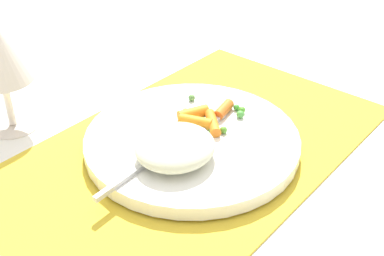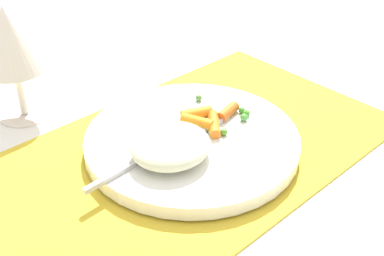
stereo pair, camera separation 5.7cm
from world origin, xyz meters
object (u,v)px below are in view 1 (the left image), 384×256
plate (192,140)px  rice_mound (175,147)px  fork (178,143)px  carrot_portion (205,117)px

plate → rice_mound: size_ratio=2.79×
plate → fork: bearing=-177.8°
plate → fork: 0.03m
plate → carrot_portion: carrot_portion is taller
carrot_portion → fork: carrot_portion is taller
plate → rice_mound: rice_mound is taller
rice_mound → fork: rice_mound is taller
carrot_portion → fork: (-0.06, -0.01, -0.00)m
plate → rice_mound: (-0.05, -0.02, 0.02)m
carrot_portion → fork: bearing=-172.1°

